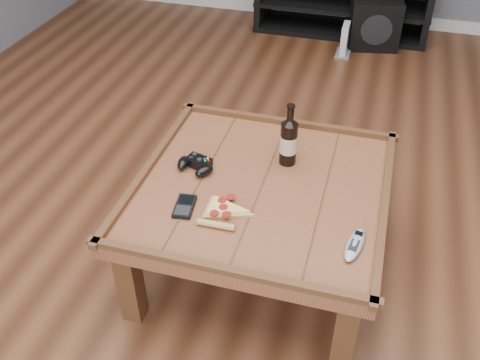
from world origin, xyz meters
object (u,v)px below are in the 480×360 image
(beer_bottle, at_px, (289,140))
(game_controller, at_px, (196,165))
(coffee_table, at_px, (261,197))
(game_console, at_px, (344,41))
(remote_control, at_px, (355,245))
(subwoofer, at_px, (374,21))
(pizza_slice, at_px, (222,211))
(media_console, at_px, (343,2))
(smartphone, at_px, (185,206))

(beer_bottle, height_order, game_controller, beer_bottle)
(coffee_table, xyz_separation_m, game_console, (0.09, 2.30, -0.28))
(remote_control, distance_m, subwoofer, 2.83)
(pizza_slice, xyz_separation_m, remote_control, (0.50, -0.05, 0.00))
(beer_bottle, xyz_separation_m, subwoofer, (0.21, 2.38, -0.37))
(remote_control, height_order, subwoofer, remote_control)
(media_console, distance_m, game_controller, 2.74)
(remote_control, bearing_deg, smartphone, -173.58)
(coffee_table, height_order, beer_bottle, beer_bottle)
(coffee_table, xyz_separation_m, subwoofer, (0.27, 2.57, -0.20))
(smartphone, relative_size, subwoofer, 0.32)
(media_console, height_order, game_console, media_console)
(media_console, relative_size, pizza_slice, 5.40)
(coffee_table, xyz_separation_m, media_console, (0.00, 2.75, -0.15))
(game_controller, relative_size, remote_control, 0.95)
(pizza_slice, distance_m, subwoofer, 2.81)
(smartphone, bearing_deg, game_controller, 92.23)
(media_console, xyz_separation_m, game_console, (0.09, -0.45, -0.14))
(media_console, bearing_deg, coffee_table, -90.00)
(media_console, height_order, subwoofer, media_console)
(media_console, relative_size, subwoofer, 3.18)
(media_console, bearing_deg, game_console, -79.18)
(beer_bottle, height_order, smartphone, beer_bottle)
(coffee_table, distance_m, subwoofer, 2.59)
(media_console, distance_m, pizza_slice, 2.96)
(media_console, height_order, game_controller, same)
(smartphone, bearing_deg, subwoofer, 71.93)
(smartphone, distance_m, subwoofer, 2.85)
(game_controller, height_order, remote_control, game_controller)
(beer_bottle, bearing_deg, media_console, 91.45)
(coffee_table, height_order, pizza_slice, pizza_slice)
(game_controller, distance_m, game_console, 2.33)
(coffee_table, xyz_separation_m, smartphone, (-0.25, -0.21, 0.07))
(pizza_slice, xyz_separation_m, smartphone, (-0.15, -0.01, -0.00))
(media_console, bearing_deg, game_controller, -96.18)
(smartphone, relative_size, game_console, 0.57)
(subwoofer, bearing_deg, pizza_slice, -108.55)
(smartphone, height_order, subwoofer, smartphone)
(media_console, distance_m, smartphone, 2.98)
(game_controller, relative_size, game_console, 0.73)
(pizza_slice, height_order, smartphone, pizza_slice)
(smartphone, bearing_deg, beer_bottle, 44.21)
(coffee_table, relative_size, subwoofer, 2.34)
(subwoofer, bearing_deg, game_console, -135.44)
(subwoofer, bearing_deg, game_controller, -113.40)
(pizza_slice, bearing_deg, game_controller, 128.05)
(coffee_table, bearing_deg, game_controller, 173.58)
(pizza_slice, bearing_deg, smartphone, -176.22)
(beer_bottle, bearing_deg, smartphone, -128.41)
(media_console, height_order, pizza_slice, media_console)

